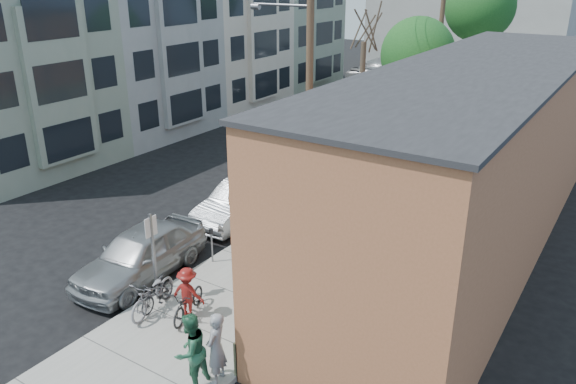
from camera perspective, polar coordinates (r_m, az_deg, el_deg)
The scene contains 27 objects.
ground at distance 21.43m, azimuth -10.78°, elevation -4.79°, with size 120.00×120.00×0.00m, color black.
sidewalk at distance 27.94m, azimuth 11.49°, elevation 1.74°, with size 4.50×58.00×0.15m, color #9D9A91.
cafe_building at distance 20.12m, azimuth 18.16°, elevation 2.88°, with size 6.60×20.20×6.61m.
apartment_row at distance 37.86m, azimuth -9.89°, elevation 13.99°, with size 6.30×32.00×9.00m.
end_cap_building at distance 57.85m, azimuth 18.15°, elevation 17.38°, with size 18.00×8.00×12.00m, color #999A95.
sign_post at distance 16.91m, azimuth -13.54°, elevation -5.65°, with size 0.07×0.45×2.80m.
parking_meter_near at distance 19.05m, azimuth -7.78°, elevation -4.82°, with size 0.14×0.14×1.24m.
parking_meter_far at distance 27.52m, azimuth 6.98°, elevation 3.71°, with size 0.14×0.14×1.24m.
utility_pole_near at distance 22.16m, azimuth 2.06°, elevation 11.27°, with size 3.57×0.28×10.00m.
utility_pole_far at distance 35.80m, azimuth 15.13°, elevation 14.50°, with size 1.80×0.28×10.00m.
tree_bare at distance 25.82m, azimuth 7.36°, elevation 7.89°, with size 0.24×0.24×6.34m.
tree_leafy_mid at distance 31.53m, azimuth 13.03°, elevation 13.46°, with size 3.94×3.94×7.00m.
tree_leafy_far at distance 42.00m, azimuth 18.94°, elevation 17.37°, with size 4.69×4.69×9.21m.
patio_chair_a at distance 17.31m, azimuth 2.24°, elevation -9.03°, with size 0.50×0.50×0.88m, color #0F3710, non-canonical shape.
patio_chair_b at distance 15.79m, azimuth -1.55°, elevation -12.38°, with size 0.50×0.50×0.88m, color #0F3710, non-canonical shape.
patron_grey at distance 13.88m, azimuth -7.31°, elevation -15.45°, with size 0.69×0.45×1.89m, color gray.
patron_green at distance 13.86m, azimuth -9.87°, elevation -15.59°, with size 0.94×0.73×1.93m, color #286442.
cyclist at distance 16.36m, azimuth -10.13°, elevation -10.03°, with size 0.99×0.57×1.54m, color maroon.
cyclist_bike at distance 16.52m, azimuth -10.06°, elevation -10.91°, with size 0.63×1.80×0.95m, color black.
parked_bike_a at distance 17.11m, azimuth -13.14°, elevation -10.01°, with size 0.42×1.50×0.90m, color black.
parked_bike_b at distance 16.94m, azimuth -13.55°, elevation -10.04°, with size 0.72×2.07×1.09m, color slate.
car_0 at distance 18.89m, azimuth -14.75°, elevation -6.07°, with size 2.01×5.01×1.71m, color #989B9F.
car_1 at distance 22.50m, azimuth -4.77°, elevation -0.92°, with size 1.67×4.80×1.58m, color #A4A8AC.
car_2 at distance 26.56m, azimuth 2.18°, elevation 2.50°, with size 1.90×4.66×1.35m, color black.
car_3 at distance 31.43m, azimuth 7.69°, elevation 5.70°, with size 2.76×5.99×1.67m, color #B7BABF.
car_4 at distance 36.45m, azimuth 10.95°, elevation 7.43°, with size 1.36×3.91×1.29m, color #A9ABB1.
bus at distance 44.28m, azimuth 10.29°, elevation 11.18°, with size 2.59×11.07×3.08m, color silver.
Camera 1 is at (13.59, -13.60, 9.46)m, focal length 35.00 mm.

